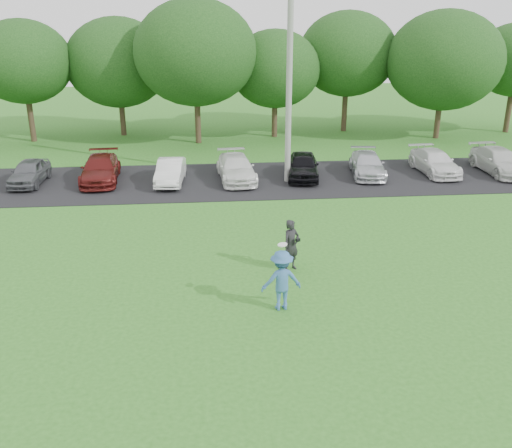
# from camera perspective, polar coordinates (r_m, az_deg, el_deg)

# --- Properties ---
(ground) EXTENTS (100.00, 100.00, 0.00)m
(ground) POSITION_cam_1_polar(r_m,az_deg,el_deg) (16.34, 1.13, -8.66)
(ground) COLOR #2B681D
(ground) RESTS_ON ground
(parking_lot) EXTENTS (32.00, 6.50, 0.03)m
(parking_lot) POSITION_cam_1_polar(r_m,az_deg,el_deg) (28.33, -1.75, 4.41)
(parking_lot) COLOR black
(parking_lot) RESTS_ON ground
(utility_pole) EXTENTS (0.28, 0.28, 10.89)m
(utility_pole) POSITION_cam_1_polar(r_m,az_deg,el_deg) (27.15, 3.37, 15.35)
(utility_pole) COLOR gray
(utility_pole) RESTS_ON ground
(frisbee_player) EXTENTS (1.22, 0.79, 1.99)m
(frisbee_player) POSITION_cam_1_polar(r_m,az_deg,el_deg) (16.06, 2.57, -5.64)
(frisbee_player) COLOR #37669C
(frisbee_player) RESTS_ON ground
(camera_bystander) EXTENTS (0.75, 0.69, 1.72)m
(camera_bystander) POSITION_cam_1_polar(r_m,az_deg,el_deg) (18.43, 3.54, -2.13)
(camera_bystander) COLOR black
(camera_bystander) RESTS_ON ground
(parked_cars) EXTENTS (28.53, 4.64, 1.26)m
(parked_cars) POSITION_cam_1_polar(r_m,az_deg,el_deg) (28.39, -0.28, 5.73)
(parked_cars) COLOR #AEB0B5
(parked_cars) RESTS_ON parking_lot
(tree_row) EXTENTS (42.39, 9.85, 8.64)m
(tree_row) POSITION_cam_1_polar(r_m,az_deg,el_deg) (37.14, -0.39, 16.05)
(tree_row) COLOR #38281C
(tree_row) RESTS_ON ground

